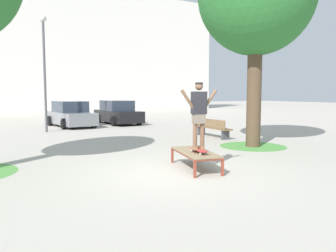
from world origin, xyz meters
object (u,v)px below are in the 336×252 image
at_px(skate_box, 195,153).
at_px(light_post, 44,56).
at_px(skateboard, 199,150).
at_px(park_bench, 212,127).
at_px(skater, 199,111).
at_px(car_grey, 71,115).
at_px(car_black, 118,113).

xyz_separation_m(skate_box, light_post, (-2.02, 10.81, 3.41)).
xyz_separation_m(skate_box, skateboard, (-0.05, -0.23, 0.12)).
xyz_separation_m(skateboard, light_post, (-1.97, 11.04, 3.29)).
bearing_deg(park_bench, skater, -128.35).
xyz_separation_m(skate_box, car_grey, (-0.27, 13.12, 0.28)).
bearing_deg(skate_box, light_post, 100.57).
bearing_deg(car_black, skate_box, -101.73).
bearing_deg(skateboard, light_post, 100.10).
height_order(skateboard, park_bench, park_bench).
height_order(skater, park_bench, skater).
xyz_separation_m(skater, light_post, (-1.97, 11.04, 2.29)).
bearing_deg(skateboard, skater, 80.76).
distance_m(car_grey, light_post, 4.27).
height_order(car_grey, car_black, same).
relative_size(skater, car_grey, 0.39).
bearing_deg(park_bench, car_black, 99.21).
relative_size(skateboard, park_bench, 0.34).
bearing_deg(skater, park_bench, 51.65).
height_order(skateboard, car_black, car_black).
xyz_separation_m(skater, car_grey, (-0.21, 13.35, -0.84)).
distance_m(skateboard, light_post, 11.69).
bearing_deg(skater, light_post, 100.10).
bearing_deg(skater, skate_box, 77.53).
relative_size(skater, car_black, 0.39).
distance_m(skater, car_grey, 13.38).
distance_m(skate_box, skater, 1.14).
distance_m(skater, light_post, 11.44).
bearing_deg(skater, skateboard, -99.24).
distance_m(skate_box, park_bench, 6.61).
bearing_deg(light_post, park_bench, -42.57).
relative_size(skateboard, car_black, 0.19).
distance_m(skate_box, car_black, 13.84).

